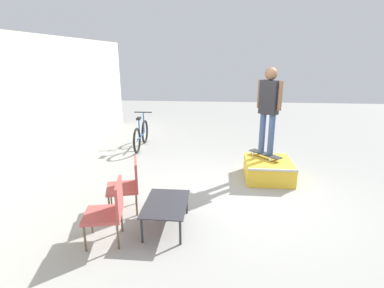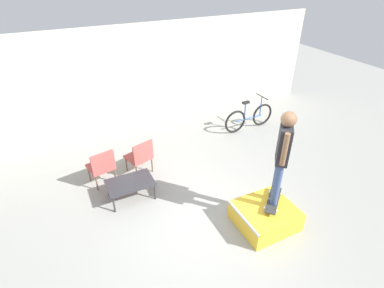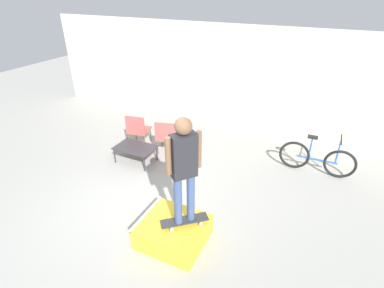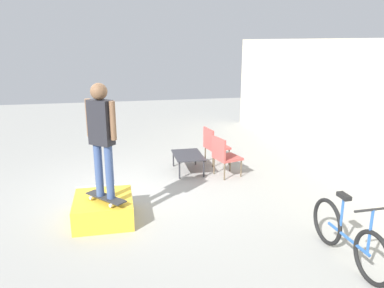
% 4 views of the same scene
% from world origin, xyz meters
% --- Properties ---
extents(ground_plane, '(24.00, 24.00, 0.00)m').
position_xyz_m(ground_plane, '(0.00, 0.00, 0.00)').
color(ground_plane, gray).
extents(house_wall_back, '(12.00, 0.06, 3.00)m').
position_xyz_m(house_wall_back, '(0.00, 4.27, 1.50)').
color(house_wall_back, beige).
rests_on(house_wall_back, ground_plane).
extents(skate_ramp_box, '(1.10, 0.97, 0.42)m').
position_xyz_m(skate_ramp_box, '(1.04, -0.58, 0.20)').
color(skate_ramp_box, gold).
rests_on(skate_ramp_box, ground_plane).
extents(skateboard_on_ramp, '(0.73, 0.67, 0.07)m').
position_xyz_m(skateboard_on_ramp, '(1.24, -0.52, 0.48)').
color(skateboard_on_ramp, '#2D2D2D').
rests_on(skateboard_on_ramp, skate_ramp_box).
extents(person_skater, '(0.40, 0.46, 1.85)m').
position_xyz_m(person_skater, '(1.24, -0.52, 1.60)').
color(person_skater, '#384C7A').
rests_on(person_skater, skateboard_on_ramp).
extents(coffee_table, '(0.98, 0.65, 0.41)m').
position_xyz_m(coffee_table, '(-1.06, 1.30, 0.37)').
color(coffee_table, '#2D2D33').
rests_on(coffee_table, ground_plane).
extents(patio_chair_left, '(0.61, 0.61, 0.91)m').
position_xyz_m(patio_chair_left, '(-1.48, 2.03, 0.51)').
color(patio_chair_left, brown).
rests_on(patio_chair_left, ground_plane).
extents(patio_chair_right, '(0.65, 0.65, 0.91)m').
position_xyz_m(patio_chair_right, '(-0.59, 2.03, 0.51)').
color(patio_chair_right, brown).
rests_on(patio_chair_right, ground_plane).
extents(bicycle, '(1.70, 0.52, 0.98)m').
position_xyz_m(bicycle, '(3.00, 2.73, 0.37)').
color(bicycle, black).
rests_on(bicycle, ground_plane).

